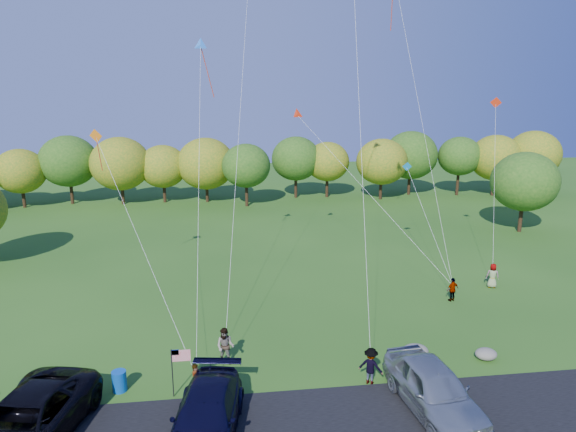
# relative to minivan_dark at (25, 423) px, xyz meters

# --- Properties ---
(ground) EXTENTS (140.00, 140.00, 0.00)m
(ground) POSITION_rel_minivan_dark_xyz_m (10.86, 3.29, -1.02)
(ground) COLOR #245016
(ground) RESTS_ON ground
(treeline) EXTENTS (75.40, 27.81, 8.34)m
(treeline) POSITION_rel_minivan_dark_xyz_m (13.84, 39.55, 3.63)
(treeline) COLOR #352213
(treeline) RESTS_ON ground
(minivan_dark) EXTENTS (4.63, 7.42, 1.91)m
(minivan_dark) POSITION_rel_minivan_dark_xyz_m (0.00, 0.00, 0.00)
(minivan_dark) COLOR black
(minivan_dark) RESTS_ON asphalt_lane
(minivan_navy) EXTENTS (3.34, 6.32, 1.75)m
(minivan_navy) POSITION_rel_minivan_dark_xyz_m (6.61, -0.38, -0.08)
(minivan_navy) COLOR black
(minivan_navy) RESTS_ON asphalt_lane
(minivan_silver) EXTENTS (3.01, 6.08, 1.99)m
(minivan_silver) POSITION_rel_minivan_dark_xyz_m (15.84, 0.14, 0.04)
(minivan_silver) COLOR #9DA3A7
(minivan_silver) RESTS_ON asphalt_lane
(flyer_a) EXTENTS (0.63, 0.66, 1.52)m
(flyer_a) POSITION_rel_minivan_dark_xyz_m (6.12, 2.49, -0.26)
(flyer_a) COLOR #4C4C59
(flyer_a) RESTS_ON ground
(flyer_b) EXTENTS (1.10, 0.99, 1.87)m
(flyer_b) POSITION_rel_minivan_dark_xyz_m (7.39, 5.02, -0.08)
(flyer_b) COLOR #4C4C59
(flyer_b) RESTS_ON ground
(flyer_c) EXTENTS (1.28, 1.14, 1.73)m
(flyer_c) POSITION_rel_minivan_dark_xyz_m (13.88, 2.49, -0.15)
(flyer_c) COLOR #4C4C59
(flyer_c) RESTS_ON ground
(flyer_d) EXTENTS (0.97, 0.64, 1.53)m
(flyer_d) POSITION_rel_minivan_dark_xyz_m (21.62, 10.85, -0.25)
(flyer_d) COLOR #4C4C59
(flyer_d) RESTS_ON ground
(flyer_e) EXTENTS (0.95, 0.79, 1.66)m
(flyer_e) POSITION_rel_minivan_dark_xyz_m (25.26, 12.66, -0.19)
(flyer_e) COLOR #4C4C59
(flyer_e) RESTS_ON ground
(trash_barrel) EXTENTS (0.63, 0.63, 0.94)m
(trash_barrel) POSITION_rel_minivan_dark_xyz_m (2.71, 3.34, -0.55)
(trash_barrel) COLOR #0A45A3
(trash_barrel) RESTS_ON ground
(flag_assembly) EXTENTS (0.83, 0.54, 2.24)m
(flag_assembly) POSITION_rel_minivan_dark_xyz_m (5.35, 2.59, 0.64)
(flag_assembly) COLOR black
(flag_assembly) RESTS_ON ground
(boulder_near) EXTENTS (1.33, 1.04, 0.66)m
(boulder_near) POSITION_rel_minivan_dark_xyz_m (16.75, 4.45, -0.68)
(boulder_near) COLOR gray
(boulder_near) RESTS_ON ground
(boulder_far) EXTENTS (1.08, 0.90, 0.56)m
(boulder_far) POSITION_rel_minivan_dark_xyz_m (20.15, 3.81, -0.74)
(boulder_far) COLOR gray
(boulder_far) RESTS_ON ground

